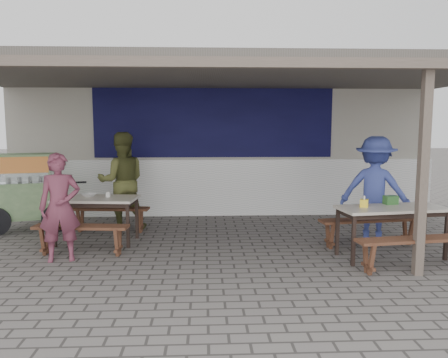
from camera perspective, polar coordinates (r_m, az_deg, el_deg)
ground at (r=6.55m, az=1.05°, el=-10.05°), size 60.00×60.00×0.00m
back_wall at (r=9.83m, az=-0.24°, el=5.85°), size 9.00×1.28×3.50m
warung_roof at (r=7.20m, az=0.77°, el=13.35°), size 9.00×4.21×2.81m
table_left at (r=7.44m, az=-16.33°, el=-2.96°), size 1.36×0.81×0.75m
bench_left_street at (r=6.85m, az=-18.15°, el=-6.72°), size 1.42×0.40×0.45m
bench_left_wall at (r=8.16m, az=-14.65°, el=-4.42°), size 1.42×0.40×0.45m
table_right at (r=6.78m, az=21.07°, el=-4.09°), size 1.61×0.83×0.75m
bench_right_street at (r=6.35m, az=23.80°, el=-7.98°), size 1.67×0.50×0.45m
bench_right_wall at (r=7.35m, az=18.51°, el=-5.74°), size 1.67×0.50×0.45m
vendor_cart at (r=8.75m, az=-24.37°, el=-1.20°), size 1.67×0.98×1.41m
patron_street_side at (r=6.60m, az=-20.64°, el=-3.47°), size 0.64×0.50×1.54m
patron_wall_side at (r=8.23m, az=-13.19°, el=-0.28°), size 1.00×0.86×1.80m
patron_right_table at (r=7.61m, az=19.11°, el=-1.29°), size 1.30×1.12×1.75m
tissue_box at (r=6.62m, az=17.83°, el=-3.02°), size 0.15×0.15×0.11m
donation_box at (r=6.98m, az=20.93°, el=-2.57°), size 0.21×0.16×0.13m
condiment_jar at (r=7.42m, az=-14.92°, el=-1.97°), size 0.08×0.08×0.09m
condiment_bowl at (r=7.55m, az=-17.20°, el=-2.02°), size 0.29×0.29×0.05m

